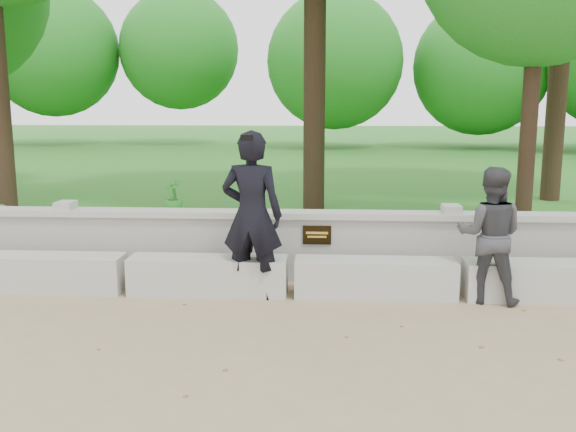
{
  "coord_description": "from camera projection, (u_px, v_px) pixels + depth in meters",
  "views": [
    {
      "loc": [
        0.39,
        -5.5,
        2.32
      ],
      "look_at": [
        -0.04,
        1.95,
        0.96
      ],
      "focal_mm": 40.0,
      "sensor_mm": 36.0,
      "label": 1
    }
  ],
  "objects": [
    {
      "name": "shrub_b",
      "position": [
        251.0,
        208.0,
        10.56
      ],
      "size": [
        0.4,
        0.42,
        0.59
      ],
      "primitive_type": "imported",
      "rotation": [
        0.0,
        0.0,
        2.16
      ],
      "color": "#2E842C",
      "rests_on": "lawn"
    },
    {
      "name": "concrete_bench",
      "position": [
        291.0,
        277.0,
        7.67
      ],
      "size": [
        11.9,
        0.45,
        0.45
      ],
      "color": "#ADABA4",
      "rests_on": "ground"
    },
    {
      "name": "ground",
      "position": [
        280.0,
        357.0,
        5.84
      ],
      "size": [
        80.0,
        80.0,
        0.0
      ],
      "primitive_type": "plane",
      "color": "#98825D",
      "rests_on": "ground"
    },
    {
      "name": "visitor_left",
      "position": [
        490.0,
        235.0,
        7.34
      ],
      "size": [
        0.9,
        0.78,
        1.57
      ],
      "color": "#36363B",
      "rests_on": "ground"
    },
    {
      "name": "shrub_d",
      "position": [
        173.0,
        196.0,
        11.73
      ],
      "size": [
        0.48,
        0.47,
        0.64
      ],
      "primitive_type": "imported",
      "rotation": [
        0.0,
        0.0,
        5.63
      ],
      "color": "#2E842C",
      "rests_on": "lawn"
    },
    {
      "name": "parapet_wall",
      "position": [
        294.0,
        244.0,
        8.31
      ],
      "size": [
        12.5,
        0.35,
        0.9
      ],
      "color": "#A3A19A",
      "rests_on": "ground"
    },
    {
      "name": "man_main",
      "position": [
        252.0,
        215.0,
        7.46
      ],
      "size": [
        0.78,
        0.7,
        1.98
      ],
      "color": "black",
      "rests_on": "ground"
    },
    {
      "name": "lawn",
      "position": [
        312.0,
        172.0,
        19.57
      ],
      "size": [
        40.0,
        22.0,
        0.25
      ],
      "primitive_type": "cube",
      "color": "#27631B",
      "rests_on": "ground"
    }
  ]
}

